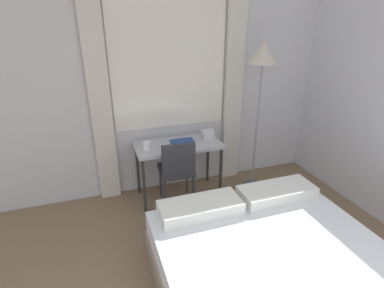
# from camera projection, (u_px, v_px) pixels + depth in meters

# --- Properties ---
(wall_back_with_window) EXTENTS (4.96, 0.13, 2.70)m
(wall_back_with_window) POSITION_uv_depth(u_px,v_px,m) (172.00, 86.00, 3.68)
(wall_back_with_window) COLOR silver
(wall_back_with_window) RESTS_ON ground_plane
(desk) EXTENTS (1.04, 0.52, 0.73)m
(desk) POSITION_uv_depth(u_px,v_px,m) (178.00, 149.00, 3.66)
(desk) COLOR #B2B2B7
(desk) RESTS_ON ground_plane
(desk_chair) EXTENTS (0.43, 0.43, 0.86)m
(desk_chair) POSITION_uv_depth(u_px,v_px,m) (177.00, 168.00, 3.51)
(desk_chair) COLOR #333338
(desk_chair) RESTS_ON ground_plane
(bed) EXTENTS (1.79, 1.92, 0.61)m
(bed) POSITION_uv_depth(u_px,v_px,m) (282.00, 283.00, 2.31)
(bed) COLOR gray
(bed) RESTS_ON ground_plane
(standing_lamp) EXTENTS (0.36, 0.36, 1.88)m
(standing_lamp) POSITION_uv_depth(u_px,v_px,m) (262.00, 64.00, 3.47)
(standing_lamp) COLOR #4C4C51
(standing_lamp) RESTS_ON ground_plane
(telephone) EXTENTS (0.15, 0.15, 0.11)m
(telephone) POSITION_uv_depth(u_px,v_px,m) (207.00, 134.00, 3.78)
(telephone) COLOR silver
(telephone) RESTS_ON desk
(book) EXTENTS (0.28, 0.14, 0.02)m
(book) POSITION_uv_depth(u_px,v_px,m) (182.00, 141.00, 3.66)
(book) COLOR navy
(book) RESTS_ON desk
(mug) EXTENTS (0.09, 0.09, 0.10)m
(mug) POSITION_uv_depth(u_px,v_px,m) (147.00, 146.00, 3.44)
(mug) COLOR white
(mug) RESTS_ON desk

